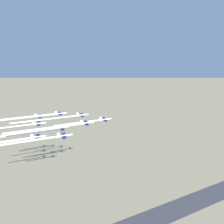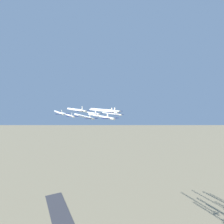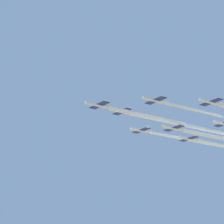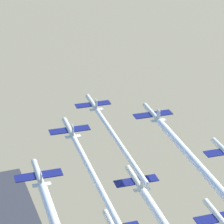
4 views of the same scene
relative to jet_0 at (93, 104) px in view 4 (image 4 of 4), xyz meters
name	(u,v)px [view 4 (image 4 of 4)]	position (x,y,z in m)	size (l,w,h in m)	color
jet_0	(93,104)	(0.00, 0.00, 0.00)	(7.91, 7.73, 2.72)	silver
jet_1	(69,129)	(-8.88, 13.54, 1.85)	(7.91, 7.73, 2.72)	silver
jet_2	(153,114)	(-16.15, -1.19, 2.76)	(7.91, 7.73, 2.72)	silver
jet_3	(38,175)	(-17.77, 27.08, 1.75)	(7.91, 7.73, 2.72)	silver
jet_4	(136,180)	(-25.03, 12.35, -2.29)	(7.91, 7.73, 2.72)	silver
jet_5	(224,151)	(-32.30, -2.37, 0.72)	(7.91, 7.73, 2.72)	silver
jet_8	(218,216)	(-41.19, 11.17, -1.84)	(7.91, 7.73, 2.72)	silver
smoke_trail_0	(119,143)	(-16.51, 8.15, -0.04)	(26.75, 13.82, 0.92)	white
smoke_trail_1	(106,201)	(-30.52, 24.22, 1.81)	(37.01, 18.90, 0.94)	white
smoke_trail_2	(210,178)	(-37.93, 9.56, 2.72)	(37.47, 19.38, 1.31)	white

